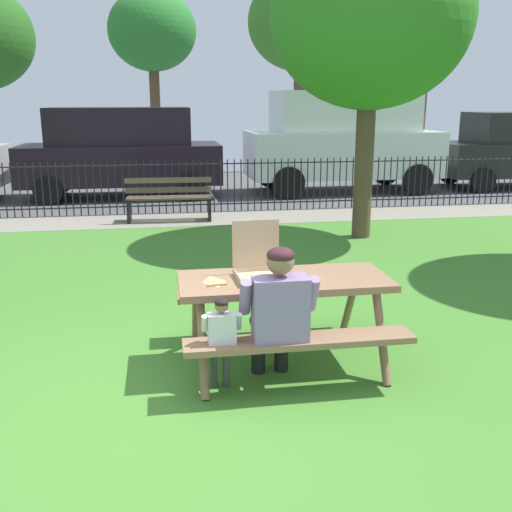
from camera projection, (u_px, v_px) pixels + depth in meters
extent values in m
cube|color=#45822E|center=(155.00, 318.00, 6.31)|extent=(28.00, 12.09, 0.02)
cube|color=gray|center=(156.00, 220.00, 11.41)|extent=(28.00, 1.40, 0.01)
cube|color=#515154|center=(156.00, 189.00, 15.43)|extent=(28.00, 7.02, 0.01)
cube|color=#8E684C|center=(284.00, 281.00, 5.06)|extent=(1.80, 0.76, 0.06)
cube|color=#8E684C|center=(300.00, 341.00, 4.57)|extent=(1.80, 0.28, 0.05)
cube|color=#8E684C|center=(271.00, 293.00, 5.71)|extent=(1.80, 0.28, 0.05)
cylinder|color=#8E684C|center=(203.00, 348.00, 4.65)|extent=(0.07, 0.43, 0.74)
cylinder|color=#8E684C|center=(196.00, 312.00, 5.44)|extent=(0.07, 0.43, 0.74)
cylinder|color=#8E684C|center=(381.00, 336.00, 4.88)|extent=(0.07, 0.43, 0.74)
cylinder|color=#8E684C|center=(350.00, 303.00, 5.67)|extent=(0.07, 0.43, 0.74)
cube|color=tan|center=(261.00, 279.00, 5.00)|extent=(0.44, 0.44, 0.01)
cube|color=silver|center=(261.00, 278.00, 5.00)|extent=(0.40, 0.40, 0.00)
cube|color=tan|center=(267.00, 283.00, 4.81)|extent=(0.41, 0.03, 0.04)
cube|color=tan|center=(256.00, 269.00, 5.19)|extent=(0.41, 0.03, 0.04)
cube|color=tan|center=(238.00, 277.00, 4.96)|extent=(0.03, 0.41, 0.04)
cube|color=tan|center=(284.00, 274.00, 5.04)|extent=(0.03, 0.41, 0.04)
cube|color=tan|center=(256.00, 244.00, 5.14)|extent=(0.42, 0.05, 0.41)
cylinder|color=tan|center=(261.00, 278.00, 5.00)|extent=(0.35, 0.35, 0.01)
cylinder|color=#F4E07C|center=(261.00, 277.00, 5.00)|extent=(0.32, 0.32, 0.00)
pyramid|color=#EED66B|center=(214.00, 281.00, 4.95)|extent=(0.17, 0.26, 0.01)
cube|color=tan|center=(217.00, 285.00, 4.83)|extent=(0.16, 0.05, 0.02)
cylinder|color=black|center=(258.00, 348.00, 4.99)|extent=(0.12, 0.12, 0.44)
cylinder|color=black|center=(263.00, 329.00, 4.72)|extent=(0.15, 0.42, 0.15)
cylinder|color=black|center=(281.00, 346.00, 5.02)|extent=(0.12, 0.12, 0.44)
cylinder|color=black|center=(287.00, 328.00, 4.75)|extent=(0.15, 0.42, 0.15)
cube|color=#8C72A5|center=(280.00, 310.00, 4.48)|extent=(0.42, 0.22, 0.52)
cylinder|color=#8C72A5|center=(245.00, 297.00, 4.46)|extent=(0.09, 0.21, 0.31)
cylinder|color=#8C72A5|center=(312.00, 293.00, 4.54)|extent=(0.09, 0.21, 0.31)
sphere|color=#8C6647|center=(280.00, 261.00, 4.40)|extent=(0.21, 0.21, 0.21)
ellipsoid|color=#3D1B21|center=(281.00, 255.00, 4.38)|extent=(0.21, 0.20, 0.12)
cylinder|color=#434343|center=(214.00, 362.00, 4.72)|extent=(0.06, 0.06, 0.44)
cylinder|color=#434343|center=(214.00, 339.00, 4.56)|extent=(0.07, 0.21, 0.07)
cylinder|color=#434343|center=(226.00, 361.00, 4.74)|extent=(0.06, 0.06, 0.44)
cylinder|color=#434343|center=(227.00, 338.00, 4.58)|extent=(0.07, 0.21, 0.07)
cube|color=silver|center=(222.00, 330.00, 4.44)|extent=(0.21, 0.11, 0.26)
cylinder|color=silver|center=(204.00, 323.00, 4.43)|extent=(0.04, 0.10, 0.15)
cylinder|color=silver|center=(239.00, 321.00, 4.47)|extent=(0.04, 0.10, 0.15)
sphere|color=#8C6647|center=(221.00, 306.00, 4.40)|extent=(0.10, 0.10, 0.10)
ellipsoid|color=black|center=(221.00, 303.00, 4.39)|extent=(0.10, 0.10, 0.06)
cylinder|color=black|center=(154.00, 165.00, 11.83)|extent=(18.29, 0.03, 0.03)
cylinder|color=black|center=(156.00, 206.00, 12.04)|extent=(18.29, 0.03, 0.03)
cylinder|color=black|center=(5.00, 191.00, 11.49)|extent=(0.02, 0.02, 1.07)
cylinder|color=black|center=(12.00, 191.00, 11.52)|extent=(0.02, 0.02, 1.07)
cylinder|color=black|center=(20.00, 190.00, 11.54)|extent=(0.02, 0.02, 1.07)
cylinder|color=black|center=(27.00, 190.00, 11.56)|extent=(0.02, 0.02, 1.07)
cylinder|color=black|center=(35.00, 190.00, 11.58)|extent=(0.02, 0.02, 1.07)
cylinder|color=black|center=(42.00, 190.00, 11.60)|extent=(0.02, 0.02, 1.07)
cylinder|color=black|center=(50.00, 190.00, 11.63)|extent=(0.02, 0.02, 1.07)
cylinder|color=black|center=(57.00, 190.00, 11.65)|extent=(0.02, 0.02, 1.07)
cylinder|color=black|center=(65.00, 189.00, 11.67)|extent=(0.02, 0.02, 1.07)
cylinder|color=black|center=(72.00, 189.00, 11.69)|extent=(0.02, 0.02, 1.07)
cylinder|color=black|center=(79.00, 189.00, 11.71)|extent=(0.02, 0.02, 1.07)
cylinder|color=black|center=(87.00, 189.00, 11.73)|extent=(0.02, 0.02, 1.07)
cylinder|color=black|center=(94.00, 189.00, 11.76)|extent=(0.02, 0.02, 1.07)
cylinder|color=black|center=(101.00, 189.00, 11.78)|extent=(0.02, 0.02, 1.07)
cylinder|color=black|center=(109.00, 188.00, 11.80)|extent=(0.02, 0.02, 1.07)
cylinder|color=black|center=(116.00, 188.00, 11.82)|extent=(0.02, 0.02, 1.07)
cylinder|color=black|center=(123.00, 188.00, 11.84)|extent=(0.02, 0.02, 1.07)
cylinder|color=black|center=(130.00, 188.00, 11.87)|extent=(0.02, 0.02, 1.07)
cylinder|color=black|center=(137.00, 188.00, 11.89)|extent=(0.02, 0.02, 1.07)
cylinder|color=black|center=(144.00, 188.00, 11.91)|extent=(0.02, 0.02, 1.07)
cylinder|color=black|center=(151.00, 187.00, 11.93)|extent=(0.02, 0.02, 1.07)
cylinder|color=black|center=(158.00, 187.00, 11.95)|extent=(0.02, 0.02, 1.07)
cylinder|color=black|center=(166.00, 187.00, 11.97)|extent=(0.02, 0.02, 1.07)
cylinder|color=black|center=(173.00, 187.00, 12.00)|extent=(0.02, 0.02, 1.07)
cylinder|color=black|center=(179.00, 187.00, 12.02)|extent=(0.02, 0.02, 1.07)
cylinder|color=black|center=(186.00, 187.00, 12.04)|extent=(0.02, 0.02, 1.07)
cylinder|color=black|center=(193.00, 186.00, 12.06)|extent=(0.02, 0.02, 1.07)
cylinder|color=black|center=(200.00, 186.00, 12.08)|extent=(0.02, 0.02, 1.07)
cylinder|color=black|center=(207.00, 186.00, 12.10)|extent=(0.02, 0.02, 1.07)
cylinder|color=black|center=(214.00, 186.00, 12.13)|extent=(0.02, 0.02, 1.07)
cylinder|color=black|center=(221.00, 186.00, 12.15)|extent=(0.02, 0.02, 1.07)
cylinder|color=black|center=(228.00, 186.00, 12.17)|extent=(0.02, 0.02, 1.07)
cylinder|color=black|center=(234.00, 186.00, 12.19)|extent=(0.02, 0.02, 1.07)
cylinder|color=black|center=(241.00, 185.00, 12.21)|extent=(0.02, 0.02, 1.07)
cylinder|color=black|center=(248.00, 185.00, 12.24)|extent=(0.02, 0.02, 1.07)
cylinder|color=black|center=(255.00, 185.00, 12.26)|extent=(0.02, 0.02, 1.07)
cylinder|color=black|center=(261.00, 185.00, 12.28)|extent=(0.02, 0.02, 1.07)
cylinder|color=black|center=(268.00, 185.00, 12.30)|extent=(0.02, 0.02, 1.07)
cylinder|color=black|center=(275.00, 185.00, 12.32)|extent=(0.02, 0.02, 1.07)
cylinder|color=black|center=(281.00, 184.00, 12.34)|extent=(0.02, 0.02, 1.07)
cylinder|color=black|center=(288.00, 184.00, 12.37)|extent=(0.02, 0.02, 1.07)
cylinder|color=black|center=(294.00, 184.00, 12.39)|extent=(0.02, 0.02, 1.07)
cylinder|color=black|center=(301.00, 184.00, 12.41)|extent=(0.02, 0.02, 1.07)
cylinder|color=black|center=(307.00, 184.00, 12.43)|extent=(0.02, 0.02, 1.07)
cylinder|color=black|center=(314.00, 184.00, 12.45)|extent=(0.02, 0.02, 1.07)
cylinder|color=black|center=(320.00, 184.00, 12.48)|extent=(0.02, 0.02, 1.07)
cylinder|color=black|center=(327.00, 183.00, 12.50)|extent=(0.02, 0.02, 1.07)
cylinder|color=black|center=(333.00, 183.00, 12.52)|extent=(0.02, 0.02, 1.07)
cylinder|color=black|center=(340.00, 183.00, 12.54)|extent=(0.02, 0.02, 1.07)
cylinder|color=black|center=(346.00, 183.00, 12.56)|extent=(0.02, 0.02, 1.07)
cylinder|color=black|center=(352.00, 183.00, 12.58)|extent=(0.02, 0.02, 1.07)
cylinder|color=black|center=(359.00, 183.00, 12.61)|extent=(0.02, 0.02, 1.07)
cylinder|color=black|center=(365.00, 183.00, 12.63)|extent=(0.02, 0.02, 1.07)
cylinder|color=black|center=(371.00, 182.00, 12.65)|extent=(0.02, 0.02, 1.07)
cylinder|color=black|center=(378.00, 182.00, 12.67)|extent=(0.02, 0.02, 1.07)
cylinder|color=black|center=(384.00, 182.00, 12.69)|extent=(0.02, 0.02, 1.07)
cylinder|color=black|center=(390.00, 182.00, 12.71)|extent=(0.02, 0.02, 1.07)
cylinder|color=black|center=(396.00, 182.00, 12.74)|extent=(0.02, 0.02, 1.07)
cylinder|color=black|center=(403.00, 182.00, 12.76)|extent=(0.02, 0.02, 1.07)
cylinder|color=black|center=(409.00, 182.00, 12.78)|extent=(0.02, 0.02, 1.07)
cylinder|color=black|center=(415.00, 181.00, 12.80)|extent=(0.02, 0.02, 1.07)
cylinder|color=black|center=(421.00, 181.00, 12.82)|extent=(0.02, 0.02, 1.07)
cylinder|color=black|center=(427.00, 181.00, 12.85)|extent=(0.02, 0.02, 1.07)
cylinder|color=black|center=(433.00, 181.00, 12.87)|extent=(0.02, 0.02, 1.07)
cylinder|color=black|center=(439.00, 181.00, 12.89)|extent=(0.02, 0.02, 1.07)
cylinder|color=black|center=(445.00, 181.00, 12.91)|extent=(0.02, 0.02, 1.07)
cylinder|color=black|center=(451.00, 181.00, 12.93)|extent=(0.02, 0.02, 1.07)
cylinder|color=black|center=(457.00, 181.00, 12.95)|extent=(0.02, 0.02, 1.07)
cylinder|color=black|center=(463.00, 180.00, 12.98)|extent=(0.02, 0.02, 1.07)
cylinder|color=black|center=(469.00, 180.00, 13.00)|extent=(0.02, 0.02, 1.07)
cylinder|color=black|center=(475.00, 180.00, 13.02)|extent=(0.02, 0.02, 1.07)
cylinder|color=black|center=(481.00, 180.00, 13.04)|extent=(0.02, 0.02, 1.07)
cylinder|color=black|center=(487.00, 180.00, 13.06)|extent=(0.02, 0.02, 1.07)
cylinder|color=black|center=(493.00, 180.00, 13.09)|extent=(0.02, 0.02, 1.07)
cylinder|color=black|center=(499.00, 180.00, 13.11)|extent=(0.02, 0.02, 1.07)
cylinder|color=black|center=(505.00, 179.00, 13.13)|extent=(0.02, 0.02, 1.07)
cylinder|color=black|center=(510.00, 179.00, 13.15)|extent=(0.02, 0.02, 1.07)
cube|color=brown|center=(169.00, 197.00, 11.41)|extent=(1.60, 0.17, 0.04)
cube|color=brown|center=(169.00, 198.00, 11.27)|extent=(1.60, 0.17, 0.04)
cube|color=brown|center=(169.00, 199.00, 11.14)|extent=(1.60, 0.17, 0.04)
cube|color=brown|center=(169.00, 190.00, 11.03)|extent=(1.60, 0.12, 0.11)
cube|color=brown|center=(168.00, 180.00, 10.99)|extent=(1.60, 0.12, 0.11)
cube|color=black|center=(209.00, 209.00, 11.37)|extent=(0.07, 0.44, 0.44)
cube|color=black|center=(129.00, 210.00, 11.19)|extent=(0.07, 0.44, 0.44)
cylinder|color=brown|center=(364.00, 168.00, 9.75)|extent=(0.31, 0.31, 2.32)
ellipsoid|color=#358225|center=(371.00, 16.00, 9.15)|extent=(3.15, 3.15, 2.84)
cube|color=black|center=(122.00, 164.00, 13.95)|extent=(4.62, 1.88, 0.90)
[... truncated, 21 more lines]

